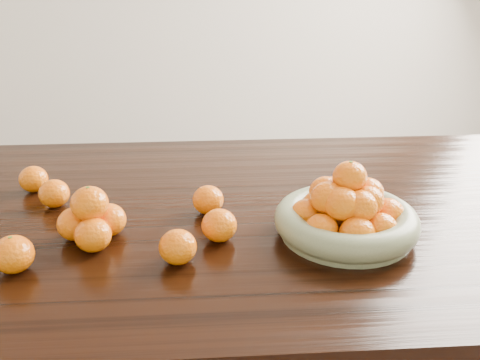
{
  "coord_description": "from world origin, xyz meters",
  "views": [
    {
      "loc": [
        -0.06,
        -1.12,
        1.3
      ],
      "look_at": [
        0.02,
        -0.02,
        0.83
      ],
      "focal_mm": 40.0,
      "sensor_mm": 36.0,
      "label": 1
    }
  ],
  "objects": [
    {
      "name": "fruit_bowl",
      "position": [
        0.23,
        -0.14,
        0.8
      ],
      "size": [
        0.3,
        0.3,
        0.16
      ],
      "rotation": [
        0.0,
        0.0,
        -0.23
      ],
      "color": "gray",
      "rests_on": "dining_table"
    },
    {
      "name": "loose_orange_5",
      "position": [
        -0.41,
        0.04,
        0.78
      ],
      "size": [
        0.07,
        0.07,
        0.07
      ],
      "primitive_type": "ellipsoid",
      "color": "orange",
      "rests_on": "dining_table"
    },
    {
      "name": "loose_orange_1",
      "position": [
        -0.11,
        -0.23,
        0.78
      ],
      "size": [
        0.07,
        0.07,
        0.07
      ],
      "primitive_type": "ellipsoid",
      "color": "orange",
      "rests_on": "dining_table"
    },
    {
      "name": "loose_orange_3",
      "position": [
        -0.49,
        0.13,
        0.78
      ],
      "size": [
        0.07,
        0.07,
        0.07
      ],
      "primitive_type": "ellipsoid",
      "color": "orange",
      "rests_on": "dining_table"
    },
    {
      "name": "dining_table",
      "position": [
        0.0,
        0.0,
        0.66
      ],
      "size": [
        2.0,
        1.0,
        0.75
      ],
      "color": "black",
      "rests_on": "ground"
    },
    {
      "name": "loose_orange_0",
      "position": [
        -0.42,
        -0.24,
        0.79
      ],
      "size": [
        0.08,
        0.08,
        0.07
      ],
      "primitive_type": "ellipsoid",
      "color": "orange",
      "rests_on": "dining_table"
    },
    {
      "name": "orange_pyramid",
      "position": [
        -0.29,
        -0.13,
        0.8
      ],
      "size": [
        0.14,
        0.14,
        0.12
      ],
      "rotation": [
        0.0,
        0.0,
        0.22
      ],
      "color": "orange",
      "rests_on": "dining_table"
    },
    {
      "name": "loose_orange_4",
      "position": [
        -0.05,
        -0.02,
        0.78
      ],
      "size": [
        0.07,
        0.07,
        0.07
      ],
      "primitive_type": "ellipsoid",
      "color": "orange",
      "rests_on": "dining_table"
    },
    {
      "name": "loose_orange_2",
      "position": [
        -0.03,
        -0.15,
        0.78
      ],
      "size": [
        0.07,
        0.07,
        0.07
      ],
      "primitive_type": "ellipsoid",
      "color": "orange",
      "rests_on": "dining_table"
    }
  ]
}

